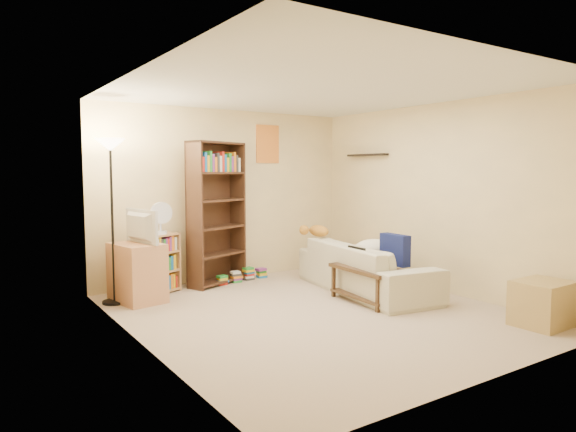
{
  "coord_description": "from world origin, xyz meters",
  "views": [
    {
      "loc": [
        -3.45,
        -4.57,
        1.6
      ],
      "look_at": [
        0.06,
        0.68,
        1.05
      ],
      "focal_mm": 32.0,
      "sensor_mm": 36.0,
      "label": 1
    }
  ],
  "objects_px": {
    "mug": "(390,265)",
    "side_table": "(357,261)",
    "sofa": "(366,267)",
    "desk_fan": "(161,216)",
    "floor_lamp": "(111,173)",
    "short_bookshelf": "(158,264)",
    "coffee_table": "(369,279)",
    "television": "(136,227)",
    "end_cabinet": "(543,303)",
    "tabby_cat": "(316,231)",
    "tall_bookshelf": "(217,210)",
    "laptop": "(365,264)",
    "tv_stand": "(137,273)"
  },
  "relations": [
    {
      "from": "coffee_table",
      "to": "floor_lamp",
      "type": "xyz_separation_m",
      "value": [
        -2.63,
        1.67,
        1.3
      ]
    },
    {
      "from": "tall_bookshelf",
      "to": "television",
      "type": "bearing_deg",
      "value": 173.78
    },
    {
      "from": "television",
      "to": "end_cabinet",
      "type": "distance_m",
      "value": 4.66
    },
    {
      "from": "floor_lamp",
      "to": "end_cabinet",
      "type": "distance_m",
      "value": 5.03
    },
    {
      "from": "television",
      "to": "tall_bookshelf",
      "type": "relative_size",
      "value": 0.36
    },
    {
      "from": "tabby_cat",
      "to": "mug",
      "type": "height_order",
      "value": "tabby_cat"
    },
    {
      "from": "coffee_table",
      "to": "mug",
      "type": "height_order",
      "value": "mug"
    },
    {
      "from": "tabby_cat",
      "to": "floor_lamp",
      "type": "height_order",
      "value": "floor_lamp"
    },
    {
      "from": "television",
      "to": "tall_bookshelf",
      "type": "height_order",
      "value": "tall_bookshelf"
    },
    {
      "from": "tall_bookshelf",
      "to": "desk_fan",
      "type": "distance_m",
      "value": 0.87
    },
    {
      "from": "sofa",
      "to": "side_table",
      "type": "relative_size",
      "value": 4.98
    },
    {
      "from": "coffee_table",
      "to": "tall_bookshelf",
      "type": "distance_m",
      "value": 2.36
    },
    {
      "from": "tall_bookshelf",
      "to": "coffee_table",
      "type": "bearing_deg",
      "value": -81.16
    },
    {
      "from": "laptop",
      "to": "desk_fan",
      "type": "relative_size",
      "value": 0.87
    },
    {
      "from": "tabby_cat",
      "to": "floor_lamp",
      "type": "distance_m",
      "value": 2.94
    },
    {
      "from": "tv_stand",
      "to": "desk_fan",
      "type": "relative_size",
      "value": 1.72
    },
    {
      "from": "television",
      "to": "side_table",
      "type": "height_order",
      "value": "television"
    },
    {
      "from": "sofa",
      "to": "short_bookshelf",
      "type": "relative_size",
      "value": 2.98
    },
    {
      "from": "laptop",
      "to": "mug",
      "type": "bearing_deg",
      "value": 171.54
    },
    {
      "from": "desk_fan",
      "to": "side_table",
      "type": "relative_size",
      "value": 0.89
    },
    {
      "from": "laptop",
      "to": "tv_stand",
      "type": "xyz_separation_m",
      "value": [
        -2.43,
        1.44,
        -0.08
      ]
    },
    {
      "from": "tabby_cat",
      "to": "television",
      "type": "relative_size",
      "value": 0.71
    },
    {
      "from": "mug",
      "to": "desk_fan",
      "type": "bearing_deg",
      "value": 135.91
    },
    {
      "from": "mug",
      "to": "side_table",
      "type": "bearing_deg",
      "value": 62.25
    },
    {
      "from": "mug",
      "to": "floor_lamp",
      "type": "bearing_deg",
      "value": 145.22
    },
    {
      "from": "desk_fan",
      "to": "laptop",
      "type": "bearing_deg",
      "value": -38.76
    },
    {
      "from": "television",
      "to": "tv_stand",
      "type": "bearing_deg",
      "value": -0.0
    },
    {
      "from": "tabby_cat",
      "to": "floor_lamp",
      "type": "bearing_deg",
      "value": 172.87
    },
    {
      "from": "sofa",
      "to": "tabby_cat",
      "type": "distance_m",
      "value": 1.0
    },
    {
      "from": "mug",
      "to": "tall_bookshelf",
      "type": "xyz_separation_m",
      "value": [
        -1.24,
        2.16,
        0.58
      ]
    },
    {
      "from": "mug",
      "to": "tall_bookshelf",
      "type": "height_order",
      "value": "tall_bookshelf"
    },
    {
      "from": "sofa",
      "to": "tall_bookshelf",
      "type": "xyz_separation_m",
      "value": [
        -1.44,
        1.5,
        0.73
      ]
    },
    {
      "from": "sofa",
      "to": "short_bookshelf",
      "type": "xyz_separation_m",
      "value": [
        -2.35,
        1.41,
        0.07
      ]
    },
    {
      "from": "sofa",
      "to": "mug",
      "type": "bearing_deg",
      "value": 171.28
    },
    {
      "from": "laptop",
      "to": "end_cabinet",
      "type": "height_order",
      "value": "end_cabinet"
    },
    {
      "from": "television",
      "to": "floor_lamp",
      "type": "height_order",
      "value": "floor_lamp"
    },
    {
      "from": "desk_fan",
      "to": "floor_lamp",
      "type": "distance_m",
      "value": 0.87
    },
    {
      "from": "tabby_cat",
      "to": "television",
      "type": "xyz_separation_m",
      "value": [
        -2.54,
        0.27,
        0.19
      ]
    },
    {
      "from": "sofa",
      "to": "desk_fan",
      "type": "relative_size",
      "value": 5.58
    },
    {
      "from": "desk_fan",
      "to": "floor_lamp",
      "type": "bearing_deg",
      "value": -169.33
    },
    {
      "from": "sofa",
      "to": "coffee_table",
      "type": "relative_size",
      "value": 2.35
    },
    {
      "from": "floor_lamp",
      "to": "side_table",
      "type": "height_order",
      "value": "floor_lamp"
    },
    {
      "from": "tabby_cat",
      "to": "mug",
      "type": "bearing_deg",
      "value": -91.91
    },
    {
      "from": "mug",
      "to": "desk_fan",
      "type": "xyz_separation_m",
      "value": [
        -2.1,
        2.03,
        0.54
      ]
    },
    {
      "from": "short_bookshelf",
      "to": "desk_fan",
      "type": "height_order",
      "value": "desk_fan"
    },
    {
      "from": "short_bookshelf",
      "to": "desk_fan",
      "type": "xyz_separation_m",
      "value": [
        0.04,
        -0.04,
        0.63
      ]
    },
    {
      "from": "end_cabinet",
      "to": "mug",
      "type": "bearing_deg",
      "value": 115.27
    },
    {
      "from": "sofa",
      "to": "tv_stand",
      "type": "height_order",
      "value": "tv_stand"
    },
    {
      "from": "television",
      "to": "tabby_cat",
      "type": "bearing_deg",
      "value": -106.85
    },
    {
      "from": "tabby_cat",
      "to": "laptop",
      "type": "relative_size",
      "value": 1.42
    }
  ]
}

